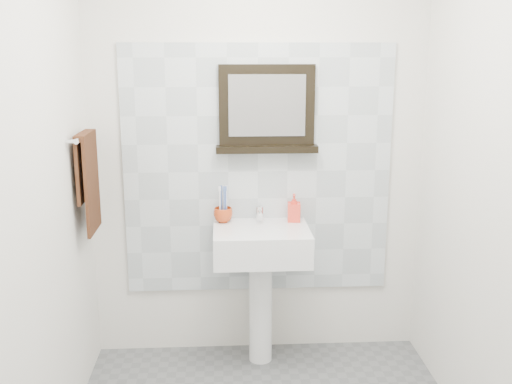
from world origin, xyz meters
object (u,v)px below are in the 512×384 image
hand_towel (88,175)px  soap_dispenser (294,208)px  toothbrush_cup (223,215)px  pedestal_sink (261,258)px  framed_mirror (267,111)px

hand_towel → soap_dispenser: bearing=9.7°
toothbrush_cup → soap_dispenser: soap_dispenser is taller
pedestal_sink → framed_mirror: bearing=77.0°
pedestal_sink → hand_towel: size_ratio=1.75×
soap_dispenser → framed_mirror: 0.59m
pedestal_sink → toothbrush_cup: pedestal_sink is taller
framed_mirror → hand_towel: framed_mirror is taller
framed_mirror → hand_towel: 1.07m
framed_mirror → pedestal_sink: bearing=-103.0°
pedestal_sink → toothbrush_cup: bearing=149.3°
pedestal_sink → soap_dispenser: bearing=31.4°
framed_mirror → hand_towel: (-0.99, -0.26, -0.31)m
toothbrush_cup → pedestal_sink: bearing=-30.7°
toothbrush_cup → framed_mirror: size_ratio=0.19×
pedestal_sink → toothbrush_cup: (-0.22, 0.13, 0.23)m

